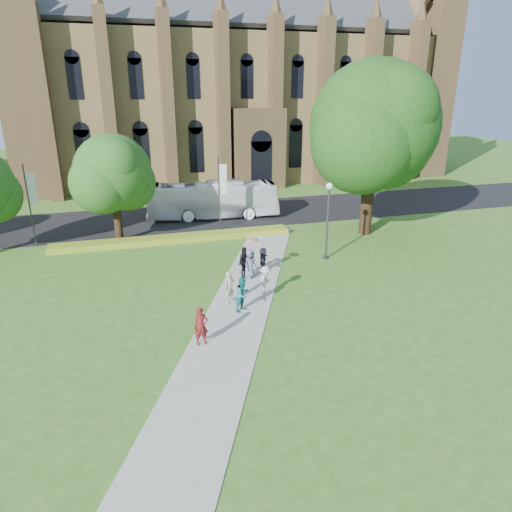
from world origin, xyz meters
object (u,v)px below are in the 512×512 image
object	(u,v)px
large_tree	(374,126)
streetlamp	(328,212)
pedestrian_0	(201,326)
tour_coach	(213,200)

from	to	relation	value
large_tree	streetlamp	bearing A→B (deg)	-140.71
large_tree	pedestrian_0	xyz separation A→B (m)	(-15.65, -13.28, -7.42)
pedestrian_0	large_tree	bearing A→B (deg)	38.78
streetlamp	large_tree	world-z (taller)	large_tree
streetlamp	tour_coach	xyz separation A→B (m)	(-5.24, 12.71, -1.64)
large_tree	pedestrian_0	bearing A→B (deg)	-139.68
large_tree	pedestrian_0	distance (m)	21.83
streetlamp	tour_coach	bearing A→B (deg)	112.42
tour_coach	pedestrian_0	xyz separation A→B (m)	(-4.91, -21.49, -0.71)
tour_coach	large_tree	bearing A→B (deg)	-120.15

